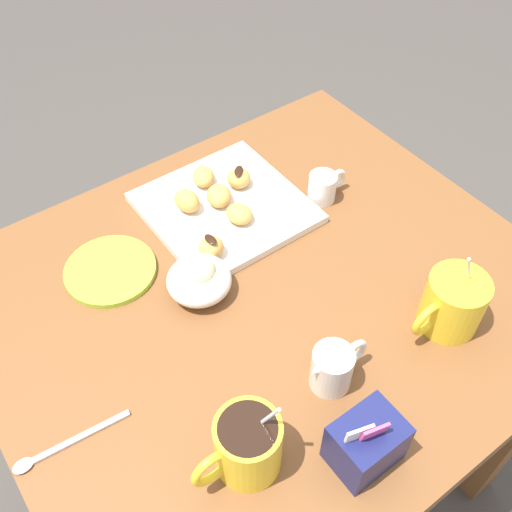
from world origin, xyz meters
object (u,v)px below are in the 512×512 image
object	(u,v)px
coffee_mug_yellow_left	(453,302)
beignet_0	(187,201)
sugar_caddy	(366,443)
cream_pitcher_white	(333,367)
ice_cream_bowl	(199,278)
beignet_1	(211,248)
beignet_3	(219,196)
pastry_plate_square	(225,208)
beignet_4	(239,178)
coffee_mug_yellow_right	(246,445)
beignet_5	(239,214)
dining_table	(266,338)
saucer_lime_left	(110,270)
beignet_2	(203,177)
chocolate_sauce_pitcher	(323,186)

from	to	relation	value
coffee_mug_yellow_left	beignet_0	bearing A→B (deg)	-65.64
sugar_caddy	beignet_0	distance (m)	0.53
coffee_mug_yellow_left	sugar_caddy	bearing A→B (deg)	18.26
cream_pitcher_white	ice_cream_bowl	xyz separation A→B (m)	(0.06, -0.25, -0.01)
sugar_caddy	beignet_1	world-z (taller)	sugar_caddy
beignet_0	ice_cream_bowl	bearing A→B (deg)	64.40
beignet_0	beignet_3	world-z (taller)	beignet_0
pastry_plate_square	coffee_mug_yellow_left	bearing A→B (deg)	108.74
ice_cream_bowl	sugar_caddy	bearing A→B (deg)	93.87
sugar_caddy	beignet_4	distance (m)	0.55
pastry_plate_square	beignet_1	xyz separation A→B (m)	(0.09, 0.09, 0.03)
cream_pitcher_white	sugar_caddy	size ratio (longest dim) A/B	0.99
coffee_mug_yellow_right	beignet_5	distance (m)	0.44
dining_table	beignet_1	distance (m)	0.21
sugar_caddy	saucer_lime_left	world-z (taller)	sugar_caddy
beignet_1	dining_table	bearing A→B (deg)	109.28
coffee_mug_yellow_right	sugar_caddy	world-z (taller)	coffee_mug_yellow_right
cream_pitcher_white	beignet_5	size ratio (longest dim) A/B	2.06
beignet_0	beignet_1	bearing A→B (deg)	77.59
pastry_plate_square	coffee_mug_yellow_right	world-z (taller)	coffee_mug_yellow_right
pastry_plate_square	sugar_caddy	xyz separation A→B (m)	(0.11, 0.50, 0.03)
dining_table	beignet_4	world-z (taller)	beignet_4
dining_table	beignet_4	xyz separation A→B (m)	(-0.10, -0.23, 0.17)
ice_cream_bowl	beignet_3	world-z (taller)	ice_cream_bowl
coffee_mug_yellow_left	beignet_5	size ratio (longest dim) A/B	2.93
beignet_2	dining_table	bearing A→B (deg)	79.27
cream_pitcher_white	beignet_0	bearing A→B (deg)	-91.96
coffee_mug_yellow_left	cream_pitcher_white	distance (m)	0.22
sugar_caddy	ice_cream_bowl	xyz separation A→B (m)	(0.02, -0.36, -0.01)
pastry_plate_square	ice_cream_bowl	size ratio (longest dim) A/B	2.56
pastry_plate_square	cream_pitcher_white	size ratio (longest dim) A/B	2.58
pastry_plate_square	beignet_1	world-z (taller)	beignet_1
coffee_mug_yellow_left	beignet_0	size ratio (longest dim) A/B	2.78
pastry_plate_square	coffee_mug_yellow_right	distance (m)	0.48
coffee_mug_yellow_right	chocolate_sauce_pitcher	world-z (taller)	coffee_mug_yellow_right
cream_pitcher_white	beignet_4	xyz separation A→B (m)	(-0.13, -0.41, -0.01)
ice_cream_bowl	beignet_4	world-z (taller)	ice_cream_bowl
ice_cream_bowl	beignet_5	distance (m)	0.16
dining_table	cream_pitcher_white	bearing A→B (deg)	82.29
coffee_mug_yellow_right	ice_cream_bowl	bearing A→B (deg)	-110.55
coffee_mug_yellow_right	saucer_lime_left	bearing A→B (deg)	-90.59
cream_pitcher_white	saucer_lime_left	size ratio (longest dim) A/B	0.68
dining_table	coffee_mug_yellow_left	xyz separation A→B (m)	(-0.19, 0.21, 0.19)
cream_pitcher_white	coffee_mug_yellow_left	bearing A→B (deg)	172.97
ice_cream_bowl	saucer_lime_left	bearing A→B (deg)	-50.90
coffee_mug_yellow_left	chocolate_sauce_pitcher	bearing A→B (deg)	-94.72
beignet_3	ice_cream_bowl	bearing A→B (deg)	46.93
ice_cream_bowl	beignet_3	size ratio (longest dim) A/B	1.98
coffee_mug_yellow_left	beignet_3	world-z (taller)	coffee_mug_yellow_left
coffee_mug_yellow_left	saucer_lime_left	xyz separation A→B (m)	(0.38, -0.40, -0.05)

